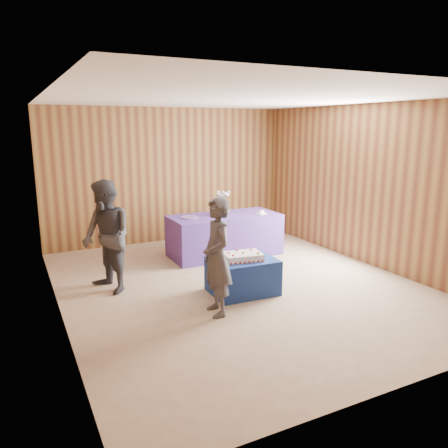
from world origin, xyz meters
TOP-DOWN VIEW (x-y plane):
  - ground at (0.00, 0.00)m, footprint 6.00×6.00m
  - room_shell at (0.00, 0.00)m, footprint 5.04×6.04m
  - cake_table at (-0.08, -0.30)m, footprint 0.93×0.74m
  - serving_table at (0.53, 1.49)m, footprint 2.01×0.92m
  - sheet_cake at (-0.11, -0.34)m, footprint 0.60×0.46m
  - vase at (0.51, 1.51)m, footprint 0.28×0.28m
  - flower_spray at (0.51, 1.51)m, footprint 0.24×0.24m
  - platter at (-0.14, 1.54)m, footprint 0.38×0.38m
  - plate at (1.20, 1.30)m, footprint 0.25×0.25m
  - cake_slice at (1.20, 1.29)m, footprint 0.07×0.06m
  - knife at (1.20, 1.15)m, footprint 0.26×0.04m
  - guest_left at (-0.72, -0.79)m, footprint 0.40×0.57m
  - guest_right at (-1.78, 0.59)m, footprint 0.82×0.93m

SIDE VIEW (x-z plane):
  - ground at x=0.00m, z-range 0.00..0.00m
  - cake_table at x=-0.08m, z-range 0.00..0.50m
  - serving_table at x=0.53m, z-range 0.00..0.75m
  - sheet_cake at x=-0.11m, z-range 0.48..0.61m
  - guest_left at x=-0.72m, z-range 0.00..1.49m
  - knife at x=1.20m, z-range 0.75..0.75m
  - plate at x=1.20m, z-range 0.75..0.76m
  - platter at x=-0.14m, z-range 0.75..0.77m
  - cake_slice at x=1.20m, z-range 0.75..0.83m
  - guest_right at x=-1.78m, z-range 0.00..1.61m
  - vase at x=0.51m, z-range 0.75..0.98m
  - flower_spray at x=0.51m, z-range 1.05..1.24m
  - room_shell at x=0.00m, z-range 0.44..3.16m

